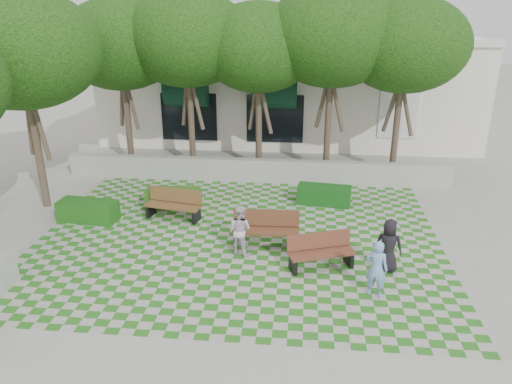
# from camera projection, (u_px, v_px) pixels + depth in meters

# --- Properties ---
(ground) EXTENTS (90.00, 90.00, 0.00)m
(ground) POSITION_uv_depth(u_px,v_px,m) (233.00, 257.00, 14.02)
(ground) COLOR gray
(ground) RESTS_ON ground
(lawn) EXTENTS (12.00, 12.00, 0.00)m
(lawn) POSITION_uv_depth(u_px,v_px,m) (238.00, 241.00, 14.95)
(lawn) COLOR #2B721E
(lawn) RESTS_ON ground
(sidewalk_south) EXTENTS (16.00, 2.00, 0.01)m
(sidewalk_south) POSITION_uv_depth(u_px,v_px,m) (199.00, 374.00, 9.67)
(sidewalk_south) COLOR #9E9B93
(sidewalk_south) RESTS_ON ground
(sidewalk_west) EXTENTS (2.00, 12.00, 0.01)m
(sidewalk_west) POSITION_uv_depth(u_px,v_px,m) (10.00, 230.00, 15.62)
(sidewalk_west) COLOR #9E9B93
(sidewalk_west) RESTS_ON ground
(retaining_wall) EXTENTS (15.00, 0.36, 0.90)m
(retaining_wall) POSITION_uv_depth(u_px,v_px,m) (255.00, 170.00, 19.60)
(retaining_wall) COLOR #9E9B93
(retaining_wall) RESTS_ON ground
(bench_east) EXTENTS (1.88, 1.16, 0.94)m
(bench_east) POSITION_uv_depth(u_px,v_px,m) (321.00, 252.00, 13.36)
(bench_east) COLOR #5A2E1F
(bench_east) RESTS_ON ground
(bench_mid) EXTENTS (1.96, 0.70, 1.02)m
(bench_mid) POSITION_uv_depth(u_px,v_px,m) (266.00, 229.00, 14.55)
(bench_mid) COLOR #532F1C
(bench_mid) RESTS_ON ground
(bench_west) EXTENTS (1.93, 0.94, 0.97)m
(bench_west) POSITION_uv_depth(u_px,v_px,m) (174.00, 205.00, 16.33)
(bench_west) COLOR brown
(bench_west) RESTS_ON ground
(hedge_midright) EXTENTS (1.92, 0.96, 0.64)m
(hedge_midright) POSITION_uv_depth(u_px,v_px,m) (324.00, 195.00, 17.52)
(hedge_midright) COLOR #124516
(hedge_midright) RESTS_ON ground
(hedge_midleft) EXTENTS (1.91, 0.93, 0.64)m
(hedge_midleft) POSITION_uv_depth(u_px,v_px,m) (173.00, 198.00, 17.24)
(hedge_midleft) COLOR #245316
(hedge_midleft) RESTS_ON ground
(hedge_west) EXTENTS (1.96, 0.95, 0.66)m
(hedge_west) POSITION_uv_depth(u_px,v_px,m) (88.00, 211.00, 16.21)
(hedge_west) COLOR #184D14
(hedge_west) RESTS_ON ground
(person_blue) EXTENTS (0.63, 0.52, 1.49)m
(person_blue) POSITION_uv_depth(u_px,v_px,m) (377.00, 269.00, 11.97)
(person_blue) COLOR #79A2DD
(person_blue) RESTS_ON ground
(person_dark) EXTENTS (0.80, 0.61, 1.48)m
(person_dark) POSITION_uv_depth(u_px,v_px,m) (388.00, 246.00, 13.07)
(person_dark) COLOR black
(person_dark) RESTS_ON ground
(person_white) EXTENTS (0.86, 0.77, 1.47)m
(person_white) POSITION_uv_depth(u_px,v_px,m) (240.00, 230.00, 13.97)
(person_white) COLOR silver
(person_white) RESTS_ON ground
(tree_row) EXTENTS (17.70, 13.40, 7.41)m
(tree_row) POSITION_uv_depth(u_px,v_px,m) (203.00, 46.00, 17.81)
(tree_row) COLOR #47382B
(tree_row) RESTS_ON ground
(building) EXTENTS (18.00, 8.92, 5.15)m
(building) POSITION_uv_depth(u_px,v_px,m) (288.00, 85.00, 26.04)
(building) COLOR silver
(building) RESTS_ON ground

